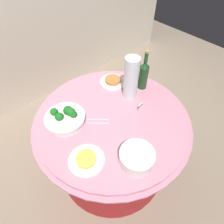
{
  "coord_description": "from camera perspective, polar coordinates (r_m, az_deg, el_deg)",
  "views": [
    {
      "loc": [
        -0.59,
        -0.65,
        1.79
      ],
      "look_at": [
        0.0,
        0.0,
        0.79
      ],
      "focal_mm": 30.07,
      "sensor_mm": 36.0,
      "label": 1
    }
  ],
  "objects": [
    {
      "name": "label_placard_front",
      "position": [
        1.4,
        8.55,
        1.65
      ],
      "size": [
        0.05,
        0.02,
        0.05
      ],
      "color": "white",
      "rests_on": "buffet_table"
    },
    {
      "name": "food_plate_peanuts",
      "position": [
        1.63,
        0.23,
        9.42
      ],
      "size": [
        0.22,
        0.22,
        0.04
      ],
      "color": "white",
      "rests_on": "buffet_table"
    },
    {
      "name": "decorative_fruit_vase",
      "position": [
        1.42,
        5.8,
        9.88
      ],
      "size": [
        0.11,
        0.11,
        0.34
      ],
      "color": "silver",
      "rests_on": "buffet_table"
    },
    {
      "name": "serving_tongs",
      "position": [
        1.33,
        -4.1,
        -2.83
      ],
      "size": [
        0.15,
        0.14,
        0.01
      ],
      "color": "silver",
      "rests_on": "buffet_table"
    },
    {
      "name": "food_plate_fried_egg",
      "position": [
        1.17,
        -7.79,
        -14.15
      ],
      "size": [
        0.22,
        0.22,
        0.04
      ],
      "color": "white",
      "rests_on": "buffet_table"
    },
    {
      "name": "broccoli_bowl",
      "position": [
        1.34,
        -14.02,
        -1.78
      ],
      "size": [
        0.28,
        0.28,
        0.12
      ],
      "color": "white",
      "rests_on": "buffet_table"
    },
    {
      "name": "wine_bottle",
      "position": [
        1.53,
        9.56,
        11.19
      ],
      "size": [
        0.07,
        0.07,
        0.34
      ],
      "color": "#1A3E1E",
      "rests_on": "buffet_table"
    },
    {
      "name": "buffet_table",
      "position": [
        1.66,
        0.0,
        -9.48
      ],
      "size": [
        1.16,
        1.16,
        0.74
      ],
      "color": "maroon",
      "rests_on": "ground_plane"
    },
    {
      "name": "plate_stack",
      "position": [
        1.14,
        7.5,
        -13.51
      ],
      "size": [
        0.21,
        0.21,
        0.09
      ],
      "color": "white",
      "rests_on": "buffet_table"
    },
    {
      "name": "ground_plane",
      "position": [
        1.99,
        0.0,
        -15.19
      ],
      "size": [
        6.0,
        6.0,
        0.0
      ],
      "primitive_type": "plane",
      "color": "gray"
    }
  ]
}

